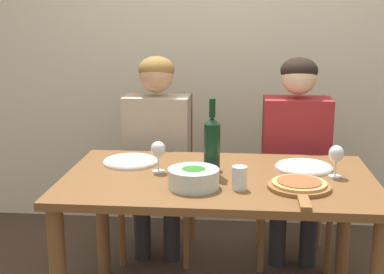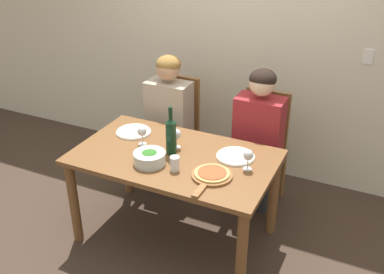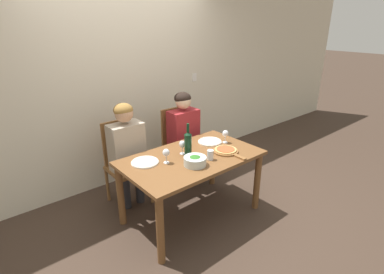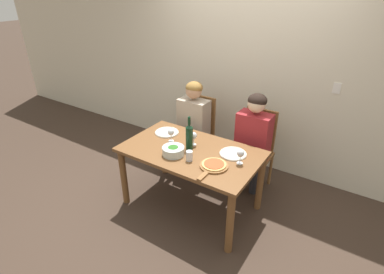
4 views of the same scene
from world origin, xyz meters
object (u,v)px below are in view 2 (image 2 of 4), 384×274
(broccoli_bowl, at_px, (150,158))
(wine_glass_centre, at_px, (176,135))
(chair_right, at_px, (261,146))
(wine_glass_left, at_px, (142,132))
(water_tumbler, at_px, (175,164))
(dinner_plate_right, at_px, (236,156))
(wine_glass_right, at_px, (248,156))
(person_man, at_px, (258,129))
(chair_left, at_px, (175,128))
(wine_bottle, at_px, (171,135))
(person_woman, at_px, (168,111))
(dinner_plate_left, at_px, (134,132))
(pizza_on_board, at_px, (211,175))

(broccoli_bowl, xyz_separation_m, wine_glass_centre, (0.07, 0.28, 0.06))
(chair_right, bearing_deg, broccoli_bowl, -119.04)
(wine_glass_left, distance_m, water_tumbler, 0.45)
(dinner_plate_right, distance_m, wine_glass_right, 0.20)
(wine_glass_right, bearing_deg, person_man, 101.02)
(wine_glass_left, xyz_separation_m, wine_glass_centre, (0.25, 0.06, 0.00))
(chair_left, xyz_separation_m, wine_bottle, (0.36, -0.75, 0.35))
(dinner_plate_right, relative_size, wine_glass_right, 1.82)
(person_woman, relative_size, dinner_plate_right, 4.45)
(person_woman, height_order, wine_bottle, person_woman)
(water_tumbler, bearing_deg, chair_left, 117.46)
(dinner_plate_left, height_order, dinner_plate_right, same)
(chair_left, distance_m, wine_glass_left, 0.79)
(person_woman, height_order, wine_glass_left, person_woman)
(dinner_plate_left, bearing_deg, pizza_on_board, -22.48)
(person_woman, distance_m, wine_glass_left, 0.62)
(person_woman, relative_size, broccoli_bowl, 5.46)
(chair_right, bearing_deg, pizza_on_board, -93.97)
(dinner_plate_right, xyz_separation_m, wine_glass_right, (0.13, -0.12, 0.10))
(person_man, bearing_deg, dinner_plate_right, -91.31)
(pizza_on_board, distance_m, wine_glass_centre, 0.48)
(chair_left, distance_m, wine_glass_right, 1.22)
(wine_bottle, bearing_deg, wine_glass_centre, 92.17)
(person_man, bearing_deg, pizza_on_board, -94.54)
(person_man, height_order, water_tumbler, person_man)
(person_woman, height_order, person_man, same)
(person_woman, bearing_deg, chair_left, 90.00)
(chair_left, relative_size, wine_glass_left, 6.50)
(water_tumbler, bearing_deg, wine_glass_centre, 114.92)
(pizza_on_board, distance_m, wine_glass_right, 0.28)
(chair_right, height_order, wine_glass_left, chair_right)
(chair_left, bearing_deg, wine_glass_left, -81.85)
(person_woman, relative_size, wine_glass_centre, 8.12)
(chair_left, distance_m, wine_bottle, 0.90)
(broccoli_bowl, distance_m, dinner_plate_right, 0.61)
(chair_left, relative_size, person_man, 0.80)
(chair_left, height_order, chair_right, same)
(chair_right, bearing_deg, wine_bottle, -121.20)
(chair_right, xyz_separation_m, pizza_on_board, (-0.06, -0.92, 0.22))
(chair_right, distance_m, wine_bottle, 0.94)
(wine_bottle, distance_m, broccoli_bowl, 0.23)
(dinner_plate_left, distance_m, wine_glass_centre, 0.43)
(person_woman, distance_m, wine_glass_centre, 0.65)
(chair_right, distance_m, person_woman, 0.85)
(wine_bottle, bearing_deg, wine_glass_left, 174.31)
(dinner_plate_left, height_order, wine_glass_left, wine_glass_left)
(wine_bottle, xyz_separation_m, wine_glass_right, (0.57, 0.02, -0.04))
(chair_left, relative_size, chair_right, 1.00)
(chair_left, xyz_separation_m, water_tumbler, (0.49, -0.94, 0.26))
(wine_bottle, distance_m, dinner_plate_right, 0.48)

